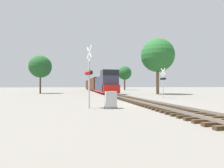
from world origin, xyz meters
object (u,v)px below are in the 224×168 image
(crossing_signal_near, at_px, (89,74))
(relay_cabinet, at_px, (111,100))
(crossing_signal_far, at_px, (163,80))
(tree_mid_background, at_px, (40,67))
(tree_deep_background, at_px, (125,73))
(tree_far_right, at_px, (158,55))
(freight_train, at_px, (95,85))

(crossing_signal_near, bearing_deg, relay_cabinet, 58.26)
(crossing_signal_far, bearing_deg, tree_mid_background, 34.03)
(crossing_signal_near, xyz_separation_m, tree_deep_background, (18.82, 56.23, 4.41))
(relay_cabinet, height_order, tree_mid_background, tree_mid_background)
(tree_deep_background, bearing_deg, tree_far_right, -95.81)
(tree_deep_background, bearing_deg, crossing_signal_near, -108.51)
(crossing_signal_far, height_order, tree_far_right, tree_far_right)
(relay_cabinet, bearing_deg, tree_deep_background, 73.05)
(crossing_signal_near, distance_m, tree_deep_background, 59.46)
(crossing_signal_near, height_order, tree_deep_background, tree_deep_background)
(relay_cabinet, distance_m, tree_far_right, 24.89)
(relay_cabinet, bearing_deg, freight_train, 85.28)
(freight_train, distance_m, crossing_signal_near, 45.73)
(crossing_signal_far, bearing_deg, tree_far_right, -34.15)
(tree_mid_background, bearing_deg, crossing_signal_far, -44.64)
(tree_far_right, distance_m, tree_mid_background, 25.13)
(tree_mid_background, bearing_deg, relay_cabinet, -70.33)
(relay_cabinet, bearing_deg, tree_mid_background, 109.67)
(freight_train, height_order, tree_mid_background, tree_mid_background)
(relay_cabinet, bearing_deg, crossing_signal_near, 165.13)
(freight_train, relative_size, relay_cabinet, 45.97)
(crossing_signal_far, height_order, tree_deep_background, tree_deep_background)
(relay_cabinet, distance_m, tree_deep_background, 59.55)
(tree_mid_background, relative_size, tree_deep_background, 0.85)
(crossing_signal_far, distance_m, tree_mid_background, 27.18)
(freight_train, xyz_separation_m, tree_far_right, (9.71, -26.16, 5.61))
(tree_far_right, xyz_separation_m, tree_mid_background, (-23.57, 8.51, -1.84))
(crossing_signal_near, relative_size, tree_mid_background, 0.55)
(crossing_signal_far, bearing_deg, relay_cabinet, 124.08)
(tree_mid_background, bearing_deg, tree_deep_background, 46.16)
(crossing_signal_near, xyz_separation_m, relay_cabinet, (1.56, -0.41, -1.93))
(freight_train, distance_m, tree_deep_background, 17.95)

